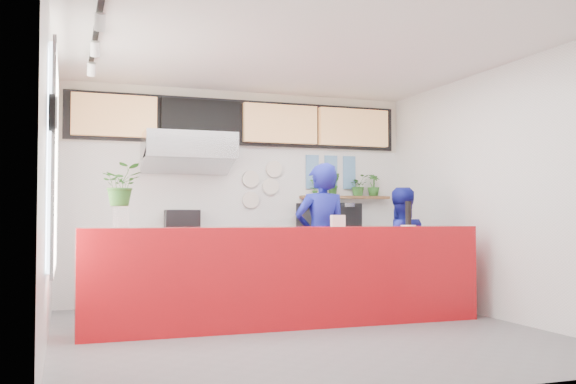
{
  "coord_description": "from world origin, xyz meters",
  "views": [
    {
      "loc": [
        -2.35,
        -6.35,
        1.22
      ],
      "look_at": [
        0.1,
        0.7,
        1.5
      ],
      "focal_mm": 40.0,
      "sensor_mm": 36.0,
      "label": 1
    }
  ],
  "objects": [
    {
      "name": "glass_vase",
      "position": [
        -1.81,
        0.36,
        1.2
      ],
      "size": [
        0.21,
        0.21,
        0.21
      ],
      "primitive_type": "cylinder",
      "rotation": [
        0.0,
        0.0,
        0.29
      ],
      "color": "silver",
      "rests_on": "service_counter"
    },
    {
      "name": "menu_board_mid_left",
      "position": [
        -0.59,
        2.38,
        2.55
      ],
      "size": [
        1.1,
        0.1,
        0.55
      ],
      "primitive_type": "cube",
      "color": "black",
      "rests_on": "wall_back"
    },
    {
      "name": "espresso_machine",
      "position": [
        1.25,
        2.2,
        1.15
      ],
      "size": [
        0.93,
        0.81,
        0.5
      ],
      "primitive_type": "cube",
      "rotation": [
        0.0,
        0.0,
        0.37
      ],
      "color": "black",
      "rests_on": "right_bench"
    },
    {
      "name": "ceiling",
      "position": [
        0.0,
        0.0,
        3.0
      ],
      "size": [
        5.0,
        5.0,
        0.0
      ],
      "primitive_type": "plane",
      "rotation": [
        3.14,
        0.0,
        0.0
      ],
      "color": "silver"
    },
    {
      "name": "wall_clock_rim",
      "position": [
        -2.46,
        -0.9,
        2.05
      ],
      "size": [
        0.05,
        0.3,
        0.3
      ],
      "primitive_type": "cylinder",
      "rotation": [
        0.0,
        1.57,
        0.0
      ],
      "color": "black",
      "rests_on": "wall_left"
    },
    {
      "name": "soffit",
      "position": [
        0.0,
        2.46,
        2.55
      ],
      "size": [
        4.8,
        0.04,
        0.65
      ],
      "primitive_type": "cube",
      "color": "black",
      "rests_on": "wall_back"
    },
    {
      "name": "herb_c",
      "position": [
        1.81,
        2.4,
        1.68
      ],
      "size": [
        0.32,
        0.29,
        0.32
      ],
      "primitive_type": "imported",
      "rotation": [
        0.0,
        0.0,
        0.15
      ],
      "color": "#2A6122",
      "rests_on": "herb_shelf"
    },
    {
      "name": "wall_right",
      "position": [
        2.5,
        0.0,
        1.5
      ],
      "size": [
        0.0,
        5.0,
        5.0
      ],
      "primitive_type": "plane",
      "rotation": [
        1.57,
        0.0,
        -1.57
      ],
      "color": "white",
      "rests_on": "ground"
    },
    {
      "name": "dec_plate_c",
      "position": [
        0.15,
        2.47,
        1.45
      ],
      "size": [
        0.24,
        0.03,
        0.24
      ],
      "primitive_type": "cylinder",
      "rotation": [
        1.57,
        0.0,
        0.0
      ],
      "color": "silver",
      "rests_on": "wall_back"
    },
    {
      "name": "photo_frame_b",
      "position": [
        1.4,
        2.48,
        2.0
      ],
      "size": [
        0.2,
        0.02,
        0.25
      ],
      "primitive_type": "cube",
      "color": "#598CBF",
      "rests_on": "wall_back"
    },
    {
      "name": "espresso_tray",
      "position": [
        1.25,
        2.2,
        1.38
      ],
      "size": [
        0.7,
        0.54,
        0.06
      ],
      "primitive_type": "cube",
      "rotation": [
        0.0,
        0.0,
        -0.17
      ],
      "color": "#AAADB2",
      "rests_on": "espresso_machine"
    },
    {
      "name": "window_pane",
      "position": [
        -2.47,
        0.3,
        1.7
      ],
      "size": [
        0.04,
        2.2,
        1.9
      ],
      "primitive_type": "cube",
      "color": "silver",
      "rests_on": "wall_left"
    },
    {
      "name": "herb_shelf",
      "position": [
        1.6,
        2.4,
        1.5
      ],
      "size": [
        1.4,
        0.18,
        0.04
      ],
      "primitive_type": "cube",
      "color": "brown",
      "rests_on": "wall_back"
    },
    {
      "name": "prep_bench",
      "position": [
        -0.8,
        2.2,
        0.45
      ],
      "size": [
        1.8,
        0.6,
        0.9
      ],
      "primitive_type": "cube",
      "color": "#B2B5BA",
      "rests_on": "ground"
    },
    {
      "name": "track_rail",
      "position": [
        -2.1,
        0.0,
        2.94
      ],
      "size": [
        0.05,
        2.4,
        0.04
      ],
      "primitive_type": "cube",
      "color": "black",
      "rests_on": "ceiling"
    },
    {
      "name": "wall_clock_face",
      "position": [
        -2.43,
        -0.9,
        2.05
      ],
      "size": [
        0.02,
        0.26,
        0.26
      ],
      "primitive_type": "cylinder",
      "rotation": [
        0.0,
        1.57,
        0.0
      ],
      "color": "white",
      "rests_on": "wall_left"
    },
    {
      "name": "service_counter",
      "position": [
        0.0,
        0.4,
        0.55
      ],
      "size": [
        4.5,
        0.6,
        1.1
      ],
      "primitive_type": "cube",
      "color": "#BA0D13",
      "rests_on": "ground"
    },
    {
      "name": "dec_plate_b",
      "position": [
        0.45,
        2.47,
        1.65
      ],
      "size": [
        0.24,
        0.03,
        0.24
      ],
      "primitive_type": "cylinder",
      "rotation": [
        1.57,
        0.0,
        0.0
      ],
      "color": "silver",
      "rests_on": "wall_back"
    },
    {
      "name": "photo_frame_d",
      "position": [
        1.1,
        2.48,
        1.75
      ],
      "size": [
        0.2,
        0.02,
        0.25
      ],
      "primitive_type": "cube",
      "color": "#598CBF",
      "rests_on": "wall_back"
    },
    {
      "name": "herb_d",
      "position": [
        2.07,
        2.4,
        1.69
      ],
      "size": [
        0.21,
        0.19,
        0.33
      ],
      "primitive_type": "imported",
      "rotation": [
        0.0,
        0.0,
        0.12
      ],
      "color": "#2A6122",
      "rests_on": "herb_shelf"
    },
    {
      "name": "staff_right",
      "position": [
        1.66,
        0.87,
        0.79
      ],
      "size": [
        0.83,
        0.68,
        1.58
      ],
      "primitive_type": "imported",
      "rotation": [
        0.0,
        0.0,
        3.03
      ],
      "color": "navy",
      "rests_on": "ground"
    },
    {
      "name": "menu_board_far_left",
      "position": [
        -1.75,
        2.38,
        2.55
      ],
      "size": [
        1.1,
        0.1,
        0.55
      ],
      "primitive_type": "cube",
      "color": "tan",
      "rests_on": "wall_back"
    },
    {
      "name": "white_plate",
      "position": [
        1.51,
        0.38,
        1.11
      ],
      "size": [
        0.22,
        0.22,
        0.01
      ],
      "primitive_type": "cylinder",
      "rotation": [
        0.0,
        0.0,
        0.26
      ],
      "color": "silver",
      "rests_on": "service_counter"
    },
    {
      "name": "extraction_hood",
      "position": [
        -0.8,
        2.15,
        2.15
      ],
      "size": [
        1.2,
        0.7,
        0.35
      ],
      "primitive_type": "cube",
      "color": "#B2B5BA",
      "rests_on": "ceiling"
    },
    {
      "name": "photo_frame_f",
      "position": [
        1.7,
        2.48,
        1.75
      ],
      "size": [
        0.2,
        0.02,
        0.25
      ],
      "primitive_type": "cube",
      "color": "#598CBF",
      "rests_on": "wall_back"
    },
    {
      "name": "herb_b",
      "position": [
        1.41,
        2.4,
        1.69
      ],
      "size": [
        0.2,
        0.17,
        0.34
      ],
      "primitive_type": "imported",
      "rotation": [
        0.0,
        0.0,
        0.11
      ],
      "color": "#2A6122",
      "rests_on": "herb_shelf"
    },
    {
      "name": "menu_board_mid_right",
      "position": [
        0.57,
        2.38,
        2.55
      ],
      "size": [
        1.1,
        0.1,
        0.55
      ],
      "primitive_type": "cube",
      "color": "tan",
      "rests_on": "wall_back"
    },
    {
      "name": "hood_lip",
      "position": [
        -0.8,
        2.15,
        1.95
      ],
      "size": [
        1.2,
        0.69,
        0.31
      ],
      "primitive_type": "cube",
      "rotation": [
        -0.35,
        0.0,
        0.0
      ],
      "color": "#B2B5BA",
      "rests_on": "ceiling"
    },
    {
      "name": "window_frame",
      "position": [
        -2.45,
        0.3,
        1.7
      ],
      "size": [
        0.03,
        2.3,
        2.0
      ],
      "primitive_type": "cube",
      "color": "#B2B5BA",
      "rests_on": "wall_left"
    },
    {
      "name": "pepper_mill",
      "position": [
        1.51,
        0.38,
        1.26
      ],
      "size": [
        0.09,
        0.09,
        0.28
      ],
      "primitive_type": "cylinder",
      "rotation": [
        0.0,
        0.0,
        -0.28
      ],
      "color": "black",
      "rests_on": "white_plate"
    },
    {
      "name": "photo_frame_c",
      "position": [
        1.7,
        2.48,
        2.0
      ],
      "size": [
        0.2,
        0.02,
        0.25
      ],
      "primitive_type": "cube",
      "color": "#598CBF",
      "rests_on": "wall_back"
    },
    {
      "name": "napkin_holder",
      "position": [
        0.58,
        0.36,
        1.17
      ],
      "size": [
        0.16,
        0.11,
        0.13
      ],
      "primitive_type": "cube",
      "rotation": [
        0.0,
        0.0,
        -0.1
      ],
      "color": "silver",
      "rests_on": "service_counter"
    },
    {
      "name": "basil_vase",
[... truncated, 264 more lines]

